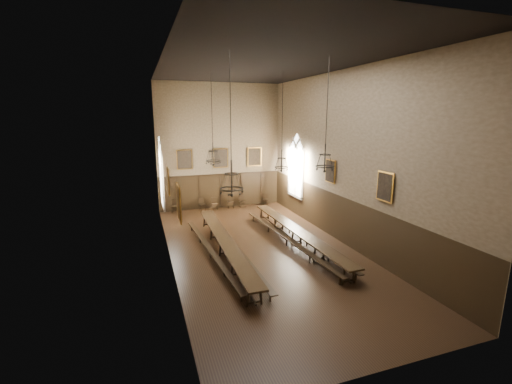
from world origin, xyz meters
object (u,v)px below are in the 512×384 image
chair_5 (242,203)px  chandelier_back_left (213,154)px  chair_4 (231,204)px  chair_0 (175,208)px  chandelier_front_right (325,159)px  bench_left_outer (211,253)px  table_right (296,236)px  chandelier_front_left (232,181)px  chair_2 (202,207)px  table_left (225,247)px  bench_right_inner (287,240)px  chair_3 (215,206)px  bench_left_inner (234,249)px  chandelier_back_right (282,160)px  bench_right_outer (307,241)px  chair_7 (265,201)px

chair_5 → chandelier_back_left: size_ratio=0.18×
chair_4 → chair_5: bearing=6.6°
chair_0 → chandelier_front_right: 13.39m
bench_left_outer → table_right: bearing=4.4°
chandelier_front_left → chair_2: bearing=86.3°
table_left → chair_4: (2.53, 8.52, -0.12)m
bench_right_inner → chair_0: (-4.91, 8.40, 0.00)m
chair_5 → chandelier_front_right: 12.26m
table_left → bench_left_outer: 0.74m
chair_2 → chandelier_front_left: (-0.73, -11.31, 3.97)m
bench_left_outer → chair_5: chair_5 is taller
table_left → bench_right_inner: 3.39m
bench_right_inner → chair_2: size_ratio=11.04×
table_left → chair_3: chair_3 is taller
table_right → chair_0: chair_0 is taller
bench_left_outer → chandelier_front_right: chandelier_front_right is taller
bench_left_inner → chandelier_back_right: size_ratio=1.94×
bench_left_outer → chandelier_back_left: bearing=73.8°
chandelier_back_right → chandelier_front_right: (-0.17, -4.98, 0.68)m
chair_4 → chair_3: bearing=-173.5°
chandelier_front_right → chandelier_front_left: bearing=179.4°
bench_right_inner → bench_right_outer: size_ratio=1.11×
bench_left_inner → chair_0: 8.84m
bench_left_outer → chair_3: size_ratio=10.77×
bench_right_outer → bench_left_outer: bearing=179.2°
table_right → chair_0: 9.97m
bench_left_inner → chandelier_back_right: bearing=32.7°
table_left → chair_3: (1.32, 8.53, -0.15)m
bench_right_outer → chair_7: (0.94, 8.77, 0.00)m
chair_7 → chair_2: bearing=-162.9°
chandelier_back_left → chandelier_front_left: size_ratio=0.92×
bench_left_inner → bench_right_inner: 2.92m
bench_left_inner → bench_right_outer: bench_left_inner is taller
chair_5 → chandelier_front_right: bearing=-89.8°
chandelier_front_right → table_right: bearing=84.4°
table_left → chandelier_front_right: chandelier_front_right is taller
chair_2 → bench_left_outer: bearing=-115.2°
bench_right_inner → bench_left_outer: bearing=-176.2°
bench_left_inner → chair_7: (4.85, 8.64, -0.03)m
table_left → bench_right_inner: (3.38, 0.21, -0.12)m
chair_5 → bench_right_inner: bearing=-91.3°
bench_right_inner → chair_2: 8.84m
bench_left_outer → chair_4: size_ratio=9.65×
chair_7 → chandelier_front_left: (-5.66, -11.41, 3.98)m
chandelier_back_right → chair_0: bearing=129.9°
table_left → chair_2: 8.54m
chandelier_front_right → bench_left_inner: bearing=138.8°
chair_2 → chair_3: (0.93, 0.00, -0.01)m
chair_0 → chair_2: (1.92, -0.08, -0.02)m
bench_right_outer → chair_4: (-1.85, 8.66, 0.03)m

